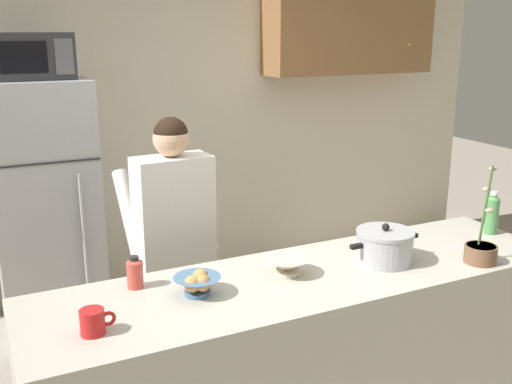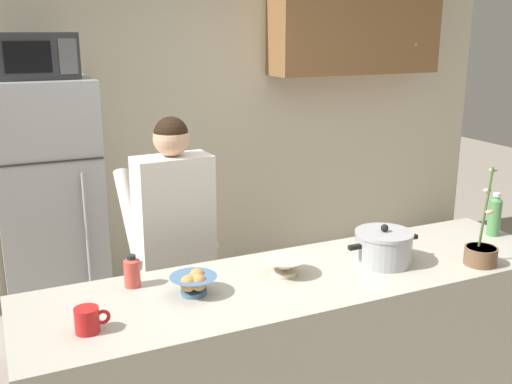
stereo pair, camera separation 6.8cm
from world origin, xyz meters
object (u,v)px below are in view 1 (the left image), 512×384
Objects in this scene: refrigerator at (46,209)px; cooking_pot at (385,246)px; bottle_mid_counter at (492,213)px; potted_orchid at (481,250)px; empty_bowl at (287,265)px; bottle_near_edge at (135,272)px; person_near_pot at (174,230)px; coffee_mug at (93,322)px; microwave at (31,56)px; bread_bowl at (198,284)px.

refrigerator is 4.39× the size of cooking_pot.
bottle_mid_counter is 0.47m from potted_orchid.
empty_bowl is 0.67m from bottle_near_edge.
empty_bowl is 0.93m from potted_orchid.
cooking_pot is 1.64× the size of bottle_mid_counter.
potted_orchid is at bearing -38.45° from person_near_pot.
bottle_near_edge is 0.30× the size of potted_orchid.
refrigerator is at bearing 124.81° from cooking_pot.
coffee_mug is 0.56× the size of bottle_mid_counter.
microwave reaches higher than empty_bowl.
cooking_pot is (1.30, -1.85, -0.83)m from microwave.
refrigerator is at bearing 114.33° from person_near_pot.
coffee_mug is (-0.58, -0.84, -0.00)m from person_near_pot.
person_near_pot is 4.08× the size of cooking_pot.
cooking_pot is 1.38m from coffee_mug.
person_near_pot is 0.62m from bottle_near_edge.
bottle_near_edge is (0.17, -1.64, 0.15)m from refrigerator.
bottle_near_edge is (-0.34, -0.51, 0.02)m from person_near_pot.
person_near_pot is 11.96× the size of coffee_mug.
potted_orchid is at bearing -15.95° from bottle_near_edge.
microwave is 1.25× the size of cooking_pot.
potted_orchid reaches higher than coffee_mug.
cooking_pot is at bearing 153.02° from potted_orchid.
bottle_near_edge is at bearing 165.65° from empty_bowl.
microwave is 2.80m from potted_orchid.
cooking_pot reaches higher than coffee_mug.
potted_orchid is at bearing -50.61° from refrigerator.
potted_orchid is at bearing -26.98° from cooking_pot.
refrigerator is 3.56× the size of potted_orchid.
cooking_pot is at bearing 3.86° from coffee_mug.
microwave reaches higher than person_near_pot.
bread_bowl is 0.85× the size of bottle_mid_counter.
empty_bowl is at bearing 162.90° from potted_orchid.
bottle_near_edge is at bearing -123.93° from person_near_pot.
bottle_mid_counter reaches higher than cooking_pot.
refrigerator is 1.24m from person_near_pot.
bottle_mid_counter is at bearing -40.89° from refrigerator.
refrigerator is at bearing 139.11° from bottle_mid_counter.
refrigerator is 1.87m from bread_bowl.
coffee_mug is (-1.38, -0.09, -0.03)m from cooking_pot.
refrigerator reaches higher than person_near_pot.
bottle_near_edge is at bearing 138.37° from bread_bowl.
person_near_pot is (0.51, -1.13, 0.12)m from refrigerator.
person_near_pot is at bearing 56.07° from bottle_near_edge.
person_near_pot is 11.02× the size of bottle_near_edge.
refrigerator is at bearing 129.39° from potted_orchid.
microwave is 1.83m from bottle_near_edge.
coffee_mug is 0.41m from bottle_near_edge.
cooking_pot is at bearing -55.19° from refrigerator.
refrigerator is at bearing 90.07° from microwave.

